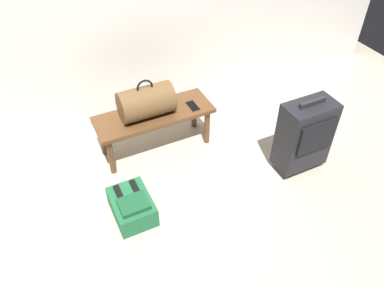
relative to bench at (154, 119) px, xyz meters
name	(u,v)px	position (x,y,z in m)	size (l,w,h in m)	color
ground_plane	(189,241)	(-0.16, -1.03, -0.33)	(6.60, 6.60, 0.00)	#B2A893
bench	(154,119)	(0.00, 0.00, 0.00)	(1.00, 0.36, 0.38)	brown
duffel_bag_brown	(146,102)	(-0.06, 0.00, 0.19)	(0.44, 0.26, 0.34)	brown
cell_phone	(193,106)	(0.33, -0.06, 0.06)	(0.07, 0.14, 0.01)	black
suitcase_upright_charcoal	(305,135)	(0.99, -0.75, 0.02)	(0.41, 0.26, 0.68)	black
backpack_green	(132,206)	(-0.44, -0.62, -0.23)	(0.28, 0.38, 0.21)	#1E6038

